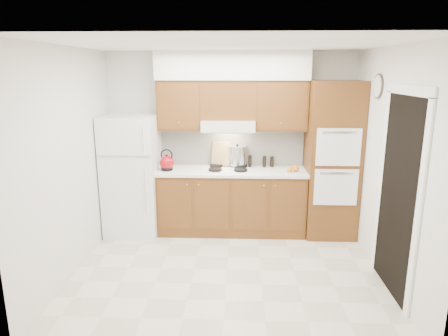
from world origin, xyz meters
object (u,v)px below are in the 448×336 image
Objects in this scene: fridge at (133,175)px; stock_pot at (237,156)px; kettle at (167,163)px; oven_cabinet at (332,160)px.

stock_pot is at bearing 9.45° from fridge.
fridge is at bearing 159.94° from kettle.
oven_cabinet is 10.73× the size of kettle.
fridge reaches higher than kettle.
oven_cabinet is (2.85, 0.03, 0.24)m from fridge.
fridge is 8.39× the size of kettle.
kettle is at bearing -165.23° from stock_pot.
oven_cabinet reaches higher than kettle.
stock_pot is (1.00, 0.26, 0.06)m from kettle.
kettle is (-2.34, -0.05, -0.05)m from oven_cabinet.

